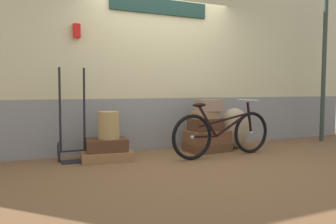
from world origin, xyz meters
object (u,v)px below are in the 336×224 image
Objects in this scene: suitcase_2 at (207,147)px; bicycle at (223,133)px; suitcase_0 at (106,155)px; luggage_trolley at (73,139)px; suitcase_4 at (206,124)px; wicker_basket at (109,125)px; suitcase_3 at (207,137)px; suitcase_6 at (209,105)px; suitcase_5 at (205,115)px; suitcase_1 at (107,145)px; burlap_sack at (234,128)px.

bicycle reaches higher than suitcase_2.
suitcase_0 is 0.54× the size of luggage_trolley.
suitcase_4 is at bearing -3.31° from luggage_trolley.
wicker_basket is 1.69m from bicycle.
suitcase_0 is at bearing 177.39° from suitcase_3.
bicycle is at bearing -92.45° from suitcase_2.
luggage_trolley is at bearing -179.58° from suitcase_6.
suitcase_6 is 2.16m from luggage_trolley.
luggage_trolley is at bearing 167.11° from suitcase_0.
suitcase_6 is (0.05, -0.02, 0.15)m from suitcase_5.
bicycle reaches higher than suitcase_6.
suitcase_6 is (1.67, -0.02, 0.53)m from suitcase_1.
suitcase_3 is at bearing -176.25° from burlap_sack.
luggage_trolley is 2.18m from bicycle.
wicker_basket reaches higher than suitcase_3.
bicycle is at bearing -138.65° from burlap_sack.
suitcase_5 is 0.31× the size of luggage_trolley.
suitcase_0 is 2.23m from burlap_sack.
suitcase_1 is at bearing -170.73° from wicker_basket.
burlap_sack is (0.59, 0.02, -0.25)m from suitcase_5.
suitcase_6 is at bearing 87.32° from bicycle.
suitcase_4 is (-0.02, 0.02, 0.20)m from suitcase_3.
suitcase_6 reaches higher than suitcase_0.
wicker_basket reaches higher than suitcase_5.
wicker_basket is (0.04, 0.01, 0.43)m from suitcase_0.
suitcase_6 reaches higher than wicker_basket.
suitcase_4 is 1.25× the size of suitcase_5.
suitcase_5 is 2.09m from luggage_trolley.
wicker_basket is 0.56× the size of burlap_sack.
suitcase_2 is 1.34× the size of suitcase_4.
luggage_trolley is 0.75× the size of bicycle.
burlap_sack is at bearing 0.56° from suitcase_5.
bicycle is at bearing -10.74° from suitcase_0.
suitcase_1 is at bearing 177.38° from suitcase_2.
burlap_sack is (0.58, 0.01, -0.09)m from suitcase_4.
suitcase_2 is at bearing 90.13° from bicycle.
luggage_trolley is (-0.48, 0.13, -0.19)m from wicker_basket.
suitcase_2 is 0.54m from bicycle.
suitcase_0 is at bearing 164.61° from bicycle.
suitcase_1 is 0.83× the size of burlap_sack.
suitcase_0 is 1.75× the size of suitcase_6.
bicycle is (-0.02, -0.44, -0.40)m from suitcase_6.
suitcase_3 is at bearing -3.87° from luggage_trolley.
wicker_basket is at bearing -176.21° from suitcase_6.
suitcase_3 is 0.36m from suitcase_5.
bicycle is (0.00, -0.46, 0.28)m from suitcase_2.
suitcase_5 is (1.63, 0.01, 0.53)m from suitcase_0.
suitcase_0 is 0.40× the size of bicycle.
suitcase_6 is 0.58× the size of burlap_sack.
suitcase_3 is 0.51m from suitcase_6.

